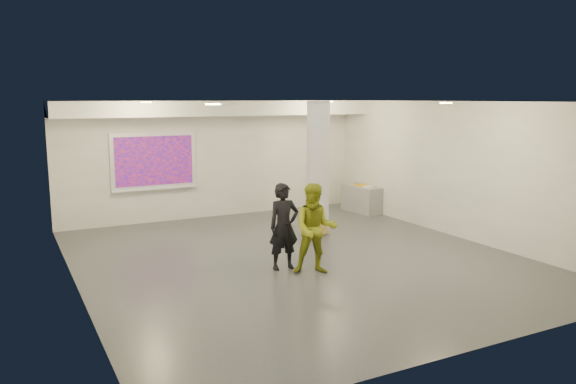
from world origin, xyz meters
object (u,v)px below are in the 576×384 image
projection_screen (154,162)px  credenza (362,199)px  column (318,167)px  woman (284,227)px  man (315,229)px

projection_screen → credenza: (5.32, -1.26, -1.17)m
projection_screen → column: bearing=-40.6°
column → woman: size_ratio=1.91×
credenza → man: 5.66m
woman → man: bearing=-48.8°
column → credenza: bearing=32.2°
projection_screen → man: bearing=-74.8°
credenza → man: (-3.86, -4.11, 0.45)m
woman → man: 0.61m
column → woman: bearing=-132.1°
column → man: column is taller
woman → credenza: bearing=43.4°
man → column: bearing=84.2°
column → man: bearing=-121.2°
projection_screen → credenza: projection_screen is taller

